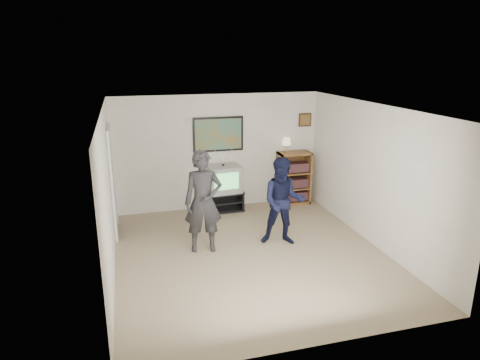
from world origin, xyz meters
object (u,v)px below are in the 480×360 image
bookshelf (294,178)px  media_stand (223,201)px  person_short (283,202)px  person_tall (203,202)px  crt_television (223,179)px

bookshelf → media_stand: bearing=-178.3°
person_short → person_tall: bearing=-165.4°
media_stand → person_tall: bearing=-113.9°
crt_television → person_tall: person_tall is taller
person_short → crt_television: bearing=126.8°
bookshelf → person_tall: size_ratio=0.67×
media_stand → crt_television: 0.51m
person_tall → crt_television: bearing=73.6°
media_stand → person_short: person_short is taller
media_stand → crt_television: size_ratio=1.28×
media_stand → bookshelf: bookshelf is taller
crt_television → bookshelf: bearing=-3.6°
crt_television → person_short: size_ratio=0.43×
crt_television → bookshelf: size_ratio=0.58×
media_stand → person_short: size_ratio=0.55×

